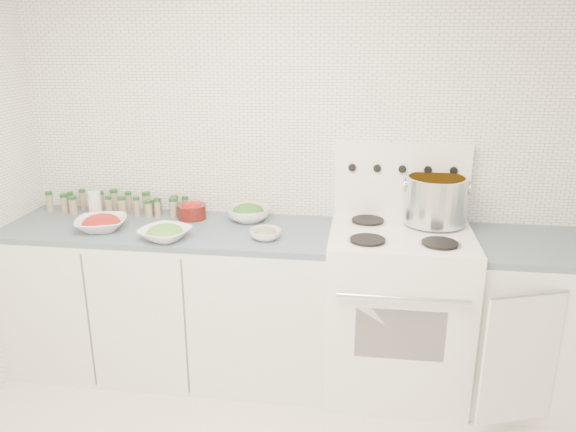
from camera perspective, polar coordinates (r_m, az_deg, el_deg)
The scene contains 13 objects.
room_walls at distance 1.76m, azimuth -0.92°, elevation 5.52°, with size 3.54×3.04×2.52m.
counter_left at distance 3.43m, azimuth -11.63°, elevation -8.19°, with size 1.85×0.62×0.90m.
stove at distance 3.23m, azimuth 10.99°, elevation -8.89°, with size 0.76×0.70×1.36m.
counter_right at distance 3.41m, azimuth 25.07°, elevation -9.77°, with size 0.89×0.76×0.90m.
stock_pot at distance 3.18m, azimuth 14.73°, elevation 1.78°, with size 0.36×0.34×0.26m.
bowl_tomato at distance 3.29m, azimuth -18.44°, elevation -0.69°, with size 0.34×0.34×0.09m.
bowl_snowpea at distance 3.04m, azimuth -12.39°, elevation -1.69°, with size 0.32×0.32×0.09m.
bowl_broccoli at distance 3.28m, azimuth -4.05°, elevation 0.33°, with size 0.31×0.31×0.10m.
bowl_zucchini at distance 2.98m, azimuth -2.32°, elevation -1.78°, with size 0.17×0.17×0.07m.
bowl_pepper at distance 3.36m, azimuth -9.74°, elevation 0.58°, with size 0.17×0.17×0.10m.
salt_canister at distance 3.54m, azimuth -19.02°, elevation 1.17°, with size 0.07×0.07×0.15m, color white.
tin_can at distance 3.49m, azimuth -13.30°, elevation 1.00°, with size 0.08×0.08×0.10m, color #A69E8D.
spice_cluster at distance 3.56m, azimuth -16.81°, elevation 1.21°, with size 0.87×0.16×0.13m.
Camera 1 is at (0.26, -1.70, 1.94)m, focal length 35.00 mm.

